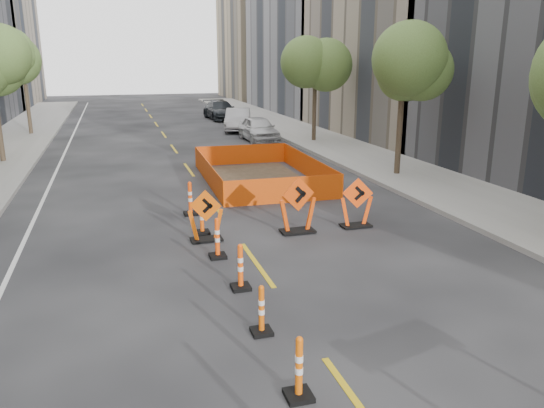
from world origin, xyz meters
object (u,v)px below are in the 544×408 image
object	(u,v)px
channelizer_5	(217,238)
channelizer_7	(190,198)
chevron_sign_left	(206,216)
parked_car_near	(259,129)
channelizer_3	(261,310)
channelizer_6	(202,216)
channelizer_2	(299,368)
chevron_sign_center	(298,205)
channelizer_4	(240,267)
chevron_sign_right	(357,203)
parked_car_far	(220,110)
parked_car_mid	(238,120)

from	to	relation	value
channelizer_5	channelizer_7	bearing A→B (deg)	91.56
chevron_sign_left	parked_car_near	xyz separation A→B (m)	(6.24, 17.41, 0.01)
channelizer_3	channelizer_6	size ratio (longest dim) A/B	0.92
channelizer_2	channelizer_5	world-z (taller)	channelizer_5
channelizer_3	chevron_sign_left	world-z (taller)	chevron_sign_left
channelizer_3	parked_car_near	xyz separation A→B (m)	(6.15, 22.84, 0.27)
channelizer_6	channelizer_7	xyz separation A→B (m)	(-0.05, 2.03, 0.03)
channelizer_3	channelizer_6	distance (m)	6.09
chevron_sign_center	channelizer_4	bearing A→B (deg)	-135.11
channelizer_3	channelizer_6	bearing A→B (deg)	90.99
chevron_sign_right	chevron_sign_left	bearing A→B (deg)	-164.38
channelizer_2	parked_car_near	size ratio (longest dim) A/B	0.23
channelizer_7	channelizer_5	bearing A→B (deg)	-88.44
channelizer_5	parked_car_far	world-z (taller)	parked_car_far
channelizer_7	chevron_sign_left	xyz separation A→B (m)	(0.05, -2.68, 0.18)
parked_car_far	parked_car_near	bearing A→B (deg)	-93.47
channelizer_4	chevron_sign_center	bearing A→B (deg)	53.28
channelizer_2	channelizer_4	bearing A→B (deg)	89.05
channelizer_2	chevron_sign_center	bearing A→B (deg)	70.87
channelizer_2	parked_car_mid	xyz separation A→B (m)	(6.02, 29.98, 0.25)
parked_car_mid	parked_car_far	size ratio (longest dim) A/B	0.89
channelizer_7	chevron_sign_right	distance (m)	5.36
chevron_sign_right	parked_car_far	xyz separation A→B (m)	(1.79, 29.88, -0.01)
parked_car_near	channelizer_4	bearing A→B (deg)	-107.24
parked_car_far	channelizer_4	bearing A→B (deg)	-103.53
channelizer_7	parked_car_near	world-z (taller)	parked_car_near
chevron_sign_right	parked_car_far	world-z (taller)	chevron_sign_right
chevron_sign_center	chevron_sign_right	bearing A→B (deg)	-8.21
parked_car_near	parked_car_mid	xyz separation A→B (m)	(-0.12, 5.12, 0.01)
channelizer_3	chevron_sign_right	world-z (taller)	chevron_sign_right
channelizer_3	channelizer_7	distance (m)	8.11
channelizer_7	parked_car_mid	bearing A→B (deg)	72.69
chevron_sign_left	parked_car_near	bearing A→B (deg)	93.70
channelizer_3	channelizer_5	world-z (taller)	channelizer_5
chevron_sign_right	parked_car_far	size ratio (longest dim) A/B	0.29
channelizer_7	chevron_sign_right	xyz separation A→B (m)	(4.61, -2.72, 0.21)
chevron_sign_right	channelizer_5	bearing A→B (deg)	-147.37
channelizer_4	parked_car_far	size ratio (longest dim) A/B	0.20
channelizer_4	parked_car_mid	bearing A→B (deg)	77.08
channelizer_7	chevron_sign_right	world-z (taller)	chevron_sign_right
channelizer_6	chevron_sign_center	size ratio (longest dim) A/B	0.63
channelizer_5	channelizer_3	bearing A→B (deg)	-89.43
parked_car_near	parked_car_mid	world-z (taller)	parked_car_mid
channelizer_4	channelizer_7	world-z (taller)	channelizer_7
parked_car_near	parked_car_mid	distance (m)	5.12
channelizer_6	channelizer_7	bearing A→B (deg)	91.29
chevron_sign_center	chevron_sign_left	bearing A→B (deg)	170.65
chevron_sign_center	channelizer_5	bearing A→B (deg)	-161.57
channelizer_7	channelizer_6	bearing A→B (deg)	-88.71
parked_car_mid	channelizer_4	bearing A→B (deg)	-86.81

